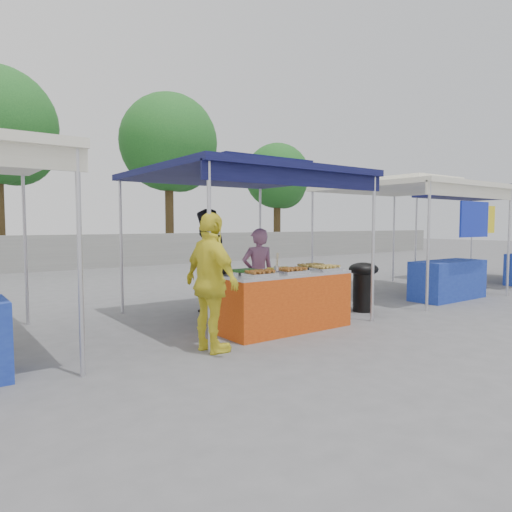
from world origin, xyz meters
TOP-DOWN VIEW (x-y plane):
  - ground_plane at (0.00, 0.00)m, footprint 80.00×80.00m
  - back_wall at (0.00, 11.00)m, footprint 40.00×0.25m
  - main_canopy at (0.00, 0.97)m, footprint 3.20×3.20m
  - neighbor_stall_right at (4.50, 0.57)m, footprint 3.20×3.20m
  - tree_1 at (-1.91, 13.09)m, footprint 4.08×4.08m
  - tree_2 at (4.45, 12.80)m, footprint 4.11×4.11m
  - tree_3 at (10.54, 13.01)m, footprint 3.37×3.28m
  - vendor_table at (0.00, -0.10)m, footprint 2.00×0.80m
  - food_tray_fl at (-0.62, -0.34)m, footprint 0.42×0.30m
  - food_tray_fm at (-0.05, -0.34)m, footprint 0.42×0.30m
  - food_tray_fr at (0.62, -0.34)m, footprint 0.42×0.30m
  - food_tray_bl at (-0.65, -0.01)m, footprint 0.42×0.30m
  - food_tray_bm at (-0.01, -0.02)m, footprint 0.42×0.30m
  - food_tray_br at (0.62, -0.01)m, footprint 0.42×0.30m
  - cooking_pot at (-0.89, 0.26)m, footprint 0.21×0.21m
  - skewer_cup at (-0.22, -0.21)m, footprint 0.09×0.09m
  - wok_burner at (2.04, 0.14)m, footprint 0.52×0.52m
  - crate_left at (-0.26, 0.48)m, footprint 0.48×0.33m
  - crate_right at (0.34, 0.68)m, footprint 0.49×0.35m
  - crate_stacked at (0.34, 0.68)m, footprint 0.48×0.33m
  - vendor_woman at (0.12, 0.70)m, footprint 0.61×0.48m
  - helper_man at (-0.18, 1.86)m, footprint 1.12×1.09m
  - customer_person at (-1.47, -0.50)m, footprint 0.48×1.02m

SIDE VIEW (x-z plane):
  - ground_plane at x=0.00m, z-range 0.00..0.00m
  - crate_left at x=-0.26m, z-range 0.00..0.29m
  - crate_right at x=0.34m, z-range 0.00..0.30m
  - vendor_table at x=0.00m, z-range 0.00..0.85m
  - crate_stacked at x=0.34m, z-range 0.30..0.58m
  - wok_burner at x=2.04m, z-range 0.08..0.96m
  - back_wall at x=0.00m, z-range 0.00..1.20m
  - vendor_woman at x=0.12m, z-range 0.00..1.49m
  - customer_person at x=-1.47m, z-range 0.00..1.70m
  - food_tray_fl at x=-0.62m, z-range 0.85..0.92m
  - food_tray_fm at x=-0.05m, z-range 0.85..0.92m
  - food_tray_fr at x=0.62m, z-range 0.85..0.92m
  - food_tray_bl at x=-0.65m, z-range 0.85..0.92m
  - food_tray_bm at x=-0.01m, z-range 0.85..0.92m
  - food_tray_br at x=0.62m, z-range 0.85..0.92m
  - skewer_cup at x=-0.22m, z-range 0.85..0.96m
  - cooking_pot at x=-0.89m, z-range 0.85..0.97m
  - helper_man at x=-0.18m, z-range 0.00..1.82m
  - neighbor_stall_right at x=4.50m, z-range 0.32..2.89m
  - main_canopy at x=0.00m, z-range 1.08..3.65m
  - tree_3 at x=10.54m, z-range 1.03..6.68m
  - tree_1 at x=-1.91m, z-range 1.29..8.31m
  - tree_2 at x=4.45m, z-range 1.30..8.37m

